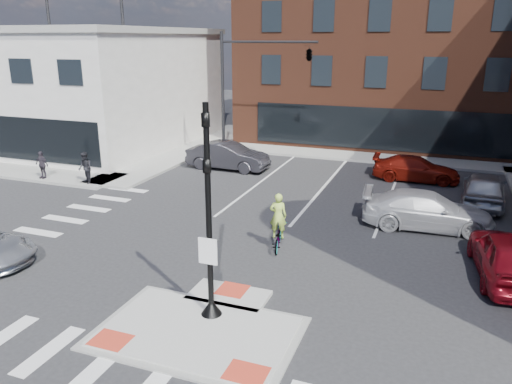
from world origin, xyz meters
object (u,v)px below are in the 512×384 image
at_px(bg_car_silver, 484,188).
at_px(pedestrian_a, 85,168).
at_px(pedestrian_b, 42,165).
at_px(bg_car_red, 416,169).
at_px(cyclist, 278,230).
at_px(white_pickup, 427,210).
at_px(red_sedan, 508,256).
at_px(bg_car_dark, 228,156).

bearing_deg(bg_car_silver, pedestrian_a, 15.33).
height_order(bg_car_silver, pedestrian_b, pedestrian_b).
height_order(bg_car_red, cyclist, cyclist).
bearing_deg(pedestrian_b, pedestrian_a, 5.38).
distance_m(bg_car_red, pedestrian_b, 20.74).
relative_size(white_pickup, bg_car_red, 1.13).
bearing_deg(pedestrian_a, white_pickup, 31.43).
bearing_deg(white_pickup, bg_car_red, 2.03).
bearing_deg(bg_car_silver, bg_car_red, -40.91).
relative_size(bg_car_red, pedestrian_b, 3.06).
xyz_separation_m(red_sedan, white_pickup, (-2.69, 3.93, -0.06)).
bearing_deg(bg_car_dark, red_sedan, -123.31).
xyz_separation_m(bg_car_red, cyclist, (-4.23, -11.65, 0.06)).
xyz_separation_m(cyclist, pedestrian_a, (-12.24, 4.31, 0.26)).
relative_size(red_sedan, bg_car_silver, 1.02).
height_order(bg_car_dark, cyclist, cyclist).
height_order(white_pickup, cyclist, cyclist).
height_order(cyclist, pedestrian_a, cyclist).
relative_size(red_sedan, pedestrian_a, 2.85).
xyz_separation_m(white_pickup, bg_car_dark, (-11.71, 6.07, 0.05)).
distance_m(white_pickup, bg_car_silver, 4.80).
xyz_separation_m(white_pickup, pedestrian_a, (-17.38, 0.07, 0.23)).
xyz_separation_m(bg_car_dark, pedestrian_a, (-5.67, -6.00, 0.18)).
bearing_deg(white_pickup, pedestrian_b, 84.81).
bearing_deg(pedestrian_a, cyclist, 12.23).
distance_m(bg_car_dark, bg_car_red, 10.88).
relative_size(bg_car_silver, pedestrian_b, 3.12).
distance_m(pedestrian_a, pedestrian_b, 2.93).
distance_m(bg_car_red, pedestrian_a, 18.03).
bearing_deg(bg_car_red, cyclist, 158.44).
height_order(white_pickup, pedestrian_b, pedestrian_b).
xyz_separation_m(white_pickup, bg_car_silver, (2.38, 4.16, 0.04)).
xyz_separation_m(pedestrian_a, pedestrian_b, (-2.93, 0.00, -0.09)).
xyz_separation_m(white_pickup, bg_car_red, (-0.91, 7.40, -0.09)).
relative_size(red_sedan, white_pickup, 0.91).
xyz_separation_m(cyclist, pedestrian_b, (-15.17, 4.31, 0.17)).
distance_m(bg_car_silver, cyclist, 11.28).
relative_size(bg_car_dark, pedestrian_b, 3.27).
height_order(bg_car_dark, pedestrian_b, pedestrian_b).
relative_size(bg_car_silver, pedestrian_a, 2.80).
bearing_deg(pedestrian_a, pedestrian_b, -148.35).
height_order(red_sedan, pedestrian_b, pedestrian_b).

